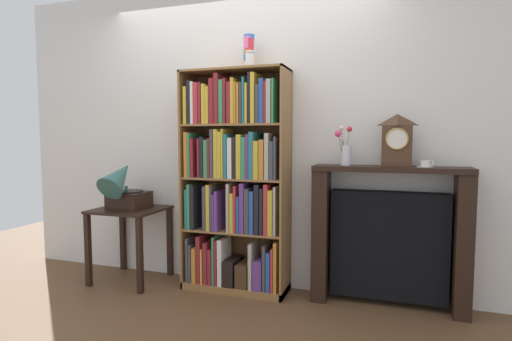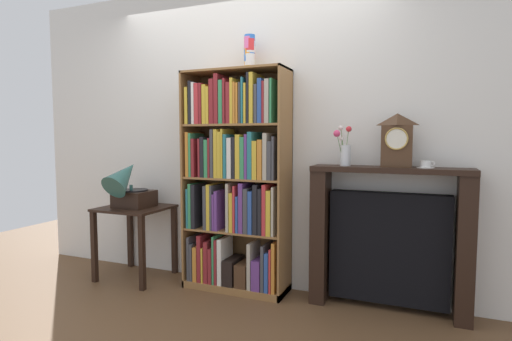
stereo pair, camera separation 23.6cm
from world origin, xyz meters
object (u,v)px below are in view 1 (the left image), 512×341
(cup_stack, at_px, (249,52))
(flower_vase, at_px, (345,150))
(gramophone, at_px, (124,187))
(fireplace_mantel, at_px, (388,238))
(side_table_left, at_px, (130,224))
(mantel_clock, at_px, (397,140))
(teacup_with_saucer, at_px, (425,164))
(bookshelf, at_px, (235,184))

(cup_stack, height_order, flower_vase, cup_stack)
(gramophone, distance_m, fireplace_mantel, 2.27)
(side_table_left, height_order, mantel_clock, mantel_clock)
(fireplace_mantel, xyz_separation_m, mantel_clock, (0.04, -0.03, 0.75))
(gramophone, xyz_separation_m, teacup_with_saucer, (2.48, 0.22, 0.24))
(teacup_with_saucer, bearing_deg, gramophone, -174.98)
(bookshelf, xyz_separation_m, gramophone, (-0.99, -0.17, -0.04))
(bookshelf, relative_size, fireplace_mantel, 1.62)
(teacup_with_saucer, bearing_deg, bookshelf, -178.12)
(gramophone, height_order, teacup_with_saucer, gramophone)
(bookshelf, height_order, cup_stack, cup_stack)
(bookshelf, distance_m, mantel_clock, 1.34)
(gramophone, distance_m, flower_vase, 1.94)
(fireplace_mantel, bearing_deg, cup_stack, -179.05)
(side_table_left, height_order, fireplace_mantel, fireplace_mantel)
(side_table_left, bearing_deg, fireplace_mantel, 4.21)
(gramophone, xyz_separation_m, flower_vase, (1.90, 0.21, 0.34))
(gramophone, height_order, flower_vase, flower_vase)
(bookshelf, xyz_separation_m, side_table_left, (-0.99, -0.09, -0.39))
(fireplace_mantel, bearing_deg, flower_vase, -175.20)
(cup_stack, bearing_deg, bookshelf, -154.98)
(gramophone, bearing_deg, cup_stack, 11.37)
(bookshelf, height_order, fireplace_mantel, bookshelf)
(side_table_left, bearing_deg, cup_stack, 7.53)
(fireplace_mantel, xyz_separation_m, teacup_with_saucer, (0.24, -0.02, 0.58))
(cup_stack, xyz_separation_m, gramophone, (-1.10, -0.22, -1.14))
(bookshelf, bearing_deg, cup_stack, 25.02)
(bookshelf, xyz_separation_m, mantel_clock, (1.29, 0.05, 0.37))
(fireplace_mantel, distance_m, mantel_clock, 0.75)
(bookshelf, bearing_deg, teacup_with_saucer, 1.88)
(bookshelf, relative_size, flower_vase, 6.03)
(mantel_clock, distance_m, teacup_with_saucer, 0.26)
(cup_stack, bearing_deg, teacup_with_saucer, -0.17)
(gramophone, distance_m, mantel_clock, 2.32)
(cup_stack, bearing_deg, flower_vase, -0.68)
(side_table_left, xyz_separation_m, mantel_clock, (2.28, 0.14, 0.77))
(fireplace_mantel, bearing_deg, side_table_left, -175.79)
(bookshelf, bearing_deg, gramophone, -170.31)
(bookshelf, distance_m, fireplace_mantel, 1.30)
(side_table_left, xyz_separation_m, flower_vase, (1.90, 0.14, 0.69))
(cup_stack, bearing_deg, mantel_clock, -0.33)
(cup_stack, xyz_separation_m, fireplace_mantel, (1.13, 0.02, -1.48))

